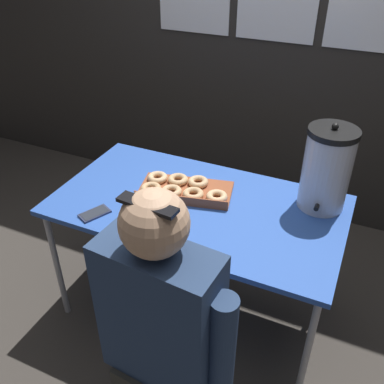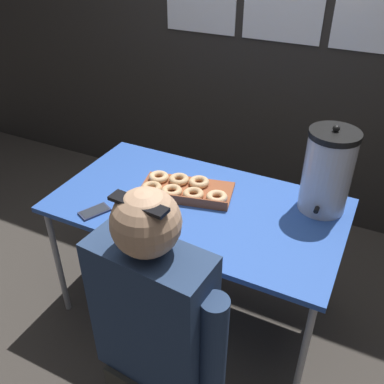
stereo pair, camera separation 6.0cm
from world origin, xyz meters
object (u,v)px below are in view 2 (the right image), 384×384
Objects in this scene: donut_box at (183,188)px; person_seated at (155,342)px; cell_phone at (95,211)px; coffee_urn at (328,171)px.

person_seated reaches higher than donut_box.
donut_box is 3.18× the size of cell_phone.
coffee_urn is 1.13m from cell_phone.
cell_phone is 0.75m from person_seated.
person_seated is (0.59, -0.44, -0.13)m from cell_phone.
person_seated is at bearing -82.79° from donut_box.
donut_box is 1.18× the size of coffee_urn.
cell_phone is 0.13× the size of person_seated.
donut_box is 0.85m from person_seated.
donut_box is 0.72m from coffee_urn.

